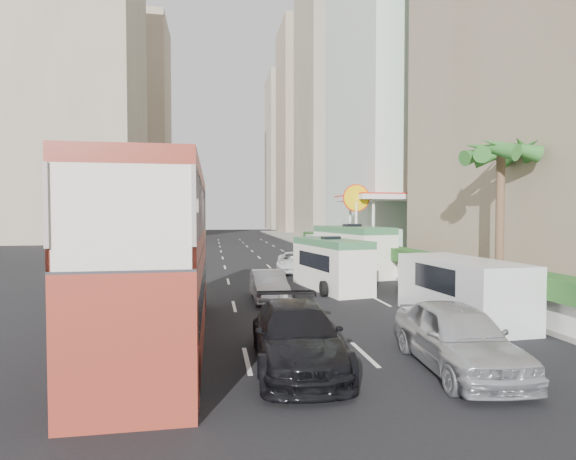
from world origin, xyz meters
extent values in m
plane|color=black|center=(0.00, 0.00, 0.00)|extent=(200.00, 200.00, 0.00)
cube|color=maroon|center=(-6.00, 0.00, 2.53)|extent=(2.50, 11.00, 5.06)
imported|color=#BABCC1|center=(-2.02, 6.08, 0.00)|extent=(1.41, 4.02, 1.32)
imported|color=#BABCC1|center=(1.46, -3.50, 0.00)|extent=(2.34, 4.97, 1.64)
imported|color=black|center=(-2.39, -2.56, 0.00)|extent=(2.43, 5.37, 1.53)
imported|color=silver|center=(0.82, 15.58, 0.00)|extent=(2.94, 5.00, 1.31)
cube|color=silver|center=(1.48, 8.54, 1.28)|extent=(2.91, 6.03, 2.57)
cube|color=silver|center=(4.36, 14.04, 1.52)|extent=(3.61, 7.18, 3.04)
cube|color=silver|center=(4.41, 1.29, 1.10)|extent=(2.50, 5.63, 2.21)
cube|color=silver|center=(4.38, 20.08, 1.08)|extent=(2.50, 5.54, 2.17)
cube|color=#99968C|center=(9.00, 25.00, 0.09)|extent=(6.00, 120.00, 0.18)
cube|color=silver|center=(6.20, 14.00, 0.68)|extent=(0.30, 44.00, 1.00)
cube|color=#2D6626|center=(6.20, 14.00, 1.53)|extent=(1.10, 44.00, 0.70)
cylinder|color=brown|center=(7.80, 4.00, 3.38)|extent=(0.36, 0.36, 6.40)
cube|color=silver|center=(10.00, 23.00, 2.75)|extent=(6.50, 8.00, 5.50)
cube|color=tan|center=(18.00, 58.00, 25.00)|extent=(16.00, 16.00, 50.00)
cube|color=tan|center=(17.00, 82.00, 22.00)|extent=(14.00, 14.00, 44.00)
cube|color=tan|center=(17.00, 104.00, 20.00)|extent=(14.00, 14.00, 40.00)
cube|color=tan|center=(-24.00, 55.00, 26.00)|extent=(18.00, 18.00, 52.00)
cube|color=tan|center=(-22.00, 90.00, 23.00)|extent=(16.00, 16.00, 46.00)
camera|label=1|loc=(-4.47, -13.59, 3.82)|focal=28.00mm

